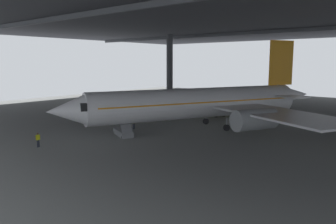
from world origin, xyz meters
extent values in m
plane|color=slate|center=(0.00, 0.00, 0.00)|extent=(110.00, 110.00, 0.00)
cylinder|color=#4C4F54|center=(-27.50, 25.47, 7.98)|extent=(1.58, 1.58, 15.96)
cube|color=#38383D|center=(0.00, 13.75, 16.56)|extent=(121.00, 99.00, 1.20)
cube|color=#4C4F54|center=(0.00, -11.00, 15.56)|extent=(115.50, 0.50, 0.70)
cube|color=#4C4F54|center=(0.00, 30.25, 15.56)|extent=(115.50, 0.50, 0.70)
cylinder|color=white|center=(0.09, -1.63, 3.67)|extent=(16.74, 29.68, 4.13)
cone|color=white|center=(-7.19, -17.29, 3.67)|extent=(5.76, 6.21, 4.05)
cube|color=black|center=(-6.09, -14.92, 4.18)|extent=(4.41, 4.10, 0.91)
cone|color=white|center=(7.37, 14.03, 4.08)|extent=(5.97, 7.48, 3.51)
cube|color=orange|center=(6.27, 11.66, 9.12)|extent=(2.12, 4.19, 6.76)
cube|color=white|center=(8.42, 9.42, 4.29)|extent=(6.20, 5.28, 0.16)
cube|color=white|center=(3.17, 11.86, 4.29)|extent=(6.20, 5.28, 0.16)
cube|color=white|center=(11.90, -1.62, 3.25)|extent=(18.84, 14.10, 0.24)
cylinder|color=#9EA3A8|center=(9.08, -2.78, 2.53)|extent=(4.59, 5.95, 2.56)
cube|color=white|center=(-7.52, 7.41, 3.25)|extent=(18.84, 14.10, 0.24)
cylinder|color=#9EA3A8|center=(-6.58, 4.50, 2.53)|extent=(4.59, 5.95, 2.56)
cube|color=orange|center=(0.09, -1.63, 3.98)|extent=(15.86, 27.67, 0.16)
cylinder|color=#9EA3A8|center=(-4.27, -11.00, 1.25)|extent=(0.20, 0.20, 1.15)
cylinder|color=black|center=(-4.27, -11.00, 0.45)|extent=(0.65, 0.94, 0.90)
cylinder|color=#9EA3A8|center=(3.78, -0.03, 1.25)|extent=(0.20, 0.20, 1.15)
cylinder|color=black|center=(3.78, -0.03, 0.45)|extent=(0.65, 0.94, 0.90)
cylinder|color=#9EA3A8|center=(-1.06, 2.22, 1.25)|extent=(0.20, 0.20, 1.15)
cylinder|color=black|center=(-1.06, 2.22, 0.45)|extent=(0.65, 0.94, 0.90)
cube|color=slate|center=(-4.91, -10.91, 0.35)|extent=(4.30, 3.07, 0.70)
cube|color=slate|center=(-4.91, -10.91, 2.29)|extent=(3.96, 2.76, 3.26)
cube|color=slate|center=(-6.58, -10.13, 3.87)|extent=(1.55, 1.64, 0.12)
cylinder|color=black|center=(-6.83, -10.67, 4.37)|extent=(0.06, 0.06, 1.00)
cylinder|color=black|center=(-6.33, -9.59, 4.37)|extent=(0.06, 0.06, 1.00)
cylinder|color=black|center=(-6.71, -10.84, 0.15)|extent=(0.32, 0.24, 0.30)
cylinder|color=black|center=(-6.12, -9.57, 0.15)|extent=(0.32, 0.24, 0.30)
cylinder|color=black|center=(-3.71, -12.24, 0.15)|extent=(0.32, 0.24, 0.30)
cylinder|color=black|center=(-3.12, -10.97, 0.15)|extent=(0.32, 0.24, 0.30)
cylinder|color=#232838|center=(-7.65, -20.85, 0.40)|extent=(0.14, 0.14, 0.81)
cylinder|color=#232838|center=(-7.62, -21.03, 0.40)|extent=(0.14, 0.14, 0.81)
cube|color=yellow|center=(-7.63, -20.94, 1.09)|extent=(0.28, 0.39, 0.57)
cylinder|color=yellow|center=(-7.67, -20.71, 1.12)|extent=(0.09, 0.09, 0.54)
cylinder|color=yellow|center=(-7.59, -21.17, 1.12)|extent=(0.09, 0.09, 0.54)
sphere|color=brown|center=(-7.63, -20.94, 1.50)|extent=(0.22, 0.22, 0.22)
cylinder|color=#232838|center=(-6.82, -7.32, 0.40)|extent=(0.14, 0.14, 0.80)
cylinder|color=#232838|center=(-6.77, -7.14, 0.40)|extent=(0.14, 0.14, 0.80)
cube|color=yellow|center=(-6.80, -7.23, 1.08)|extent=(0.31, 0.41, 0.56)
cylinder|color=yellow|center=(-6.86, -7.45, 1.11)|extent=(0.09, 0.09, 0.54)
cylinder|color=yellow|center=(-6.73, -7.01, 1.11)|extent=(0.09, 0.09, 0.54)
sphere|color=beige|center=(-6.80, -7.23, 1.48)|extent=(0.22, 0.22, 0.22)
cube|color=yellow|center=(-3.42, 9.57, 0.55)|extent=(2.00, 2.50, 0.70)
cylinder|color=black|center=(-3.25, 8.61, 0.22)|extent=(0.34, 0.48, 0.44)
cylinder|color=black|center=(-4.25, 9.06, 0.22)|extent=(0.34, 0.48, 0.44)
cylinder|color=black|center=(-2.59, 10.07, 0.22)|extent=(0.34, 0.48, 0.44)
cylinder|color=black|center=(-3.59, 10.52, 0.22)|extent=(0.34, 0.48, 0.44)
camera|label=1|loc=(26.23, -39.06, 9.29)|focal=35.70mm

